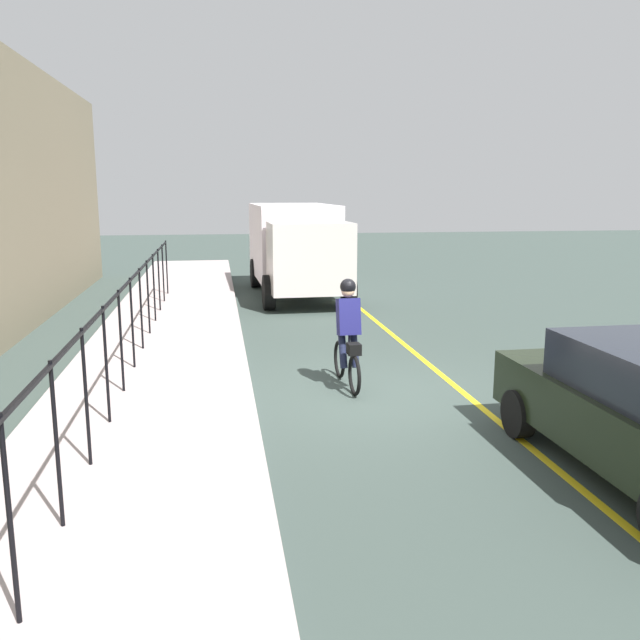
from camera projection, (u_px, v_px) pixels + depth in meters
ground_plane at (365, 394)px, 10.81m from camera, size 80.00×80.00×0.00m
lane_line_centre at (460, 390)px, 11.05m from camera, size 36.00×0.12×0.01m
sidewalk at (149, 400)px, 10.29m from camera, size 40.00×3.20×0.15m
iron_fence at (126, 311)px, 10.97m from camera, size 18.81×0.04×1.60m
cyclist_lead at (348, 334)px, 11.02m from camera, size 1.71×0.38×1.83m
box_truck_background at (296, 245)px, 20.74m from camera, size 6.77×2.67×2.78m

